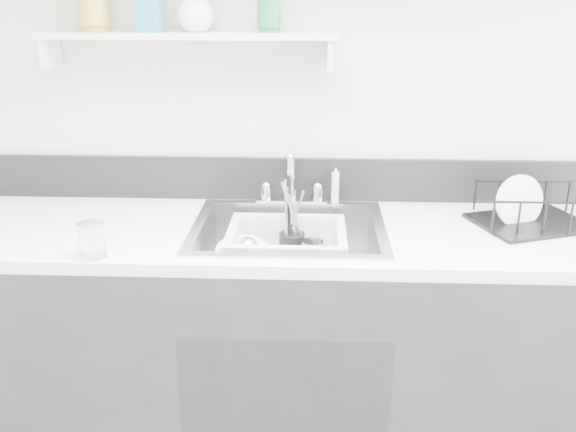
{
  "coord_description": "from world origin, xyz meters",
  "views": [
    {
      "loc": [
        0.08,
        -0.69,
        1.65
      ],
      "look_at": [
        0.0,
        1.14,
        0.98
      ],
      "focal_mm": 38.0,
      "sensor_mm": 36.0,
      "label": 1
    }
  ],
  "objects_px": {
    "wash_tub": "(287,251)",
    "dish_rack": "(532,207)",
    "counter_run": "(289,347)",
    "sink": "(289,253)"
  },
  "relations": [
    {
      "from": "sink",
      "to": "counter_run",
      "type": "bearing_deg",
      "value": 0.0
    },
    {
      "from": "counter_run",
      "to": "dish_rack",
      "type": "height_order",
      "value": "dish_rack"
    },
    {
      "from": "wash_tub",
      "to": "dish_rack",
      "type": "distance_m",
      "value": 0.84
    },
    {
      "from": "counter_run",
      "to": "wash_tub",
      "type": "bearing_deg",
      "value": 114.18
    },
    {
      "from": "dish_rack",
      "to": "sink",
      "type": "bearing_deg",
      "value": 165.05
    },
    {
      "from": "sink",
      "to": "wash_tub",
      "type": "relative_size",
      "value": 1.62
    },
    {
      "from": "dish_rack",
      "to": "wash_tub",
      "type": "bearing_deg",
      "value": 163.84
    },
    {
      "from": "counter_run",
      "to": "dish_rack",
      "type": "bearing_deg",
      "value": 4.94
    },
    {
      "from": "wash_tub",
      "to": "dish_rack",
      "type": "relative_size",
      "value": 1.1
    },
    {
      "from": "wash_tub",
      "to": "dish_rack",
      "type": "height_order",
      "value": "dish_rack"
    }
  ]
}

